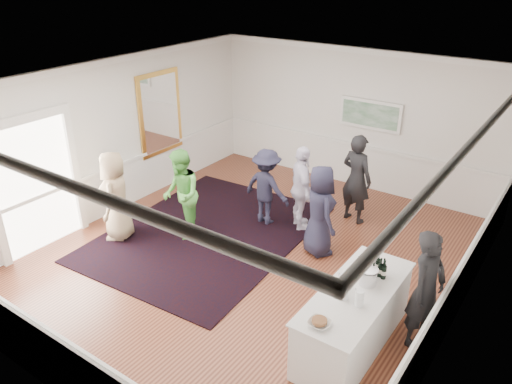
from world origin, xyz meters
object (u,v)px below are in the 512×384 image
Objects in this scene: bartender at (426,290)px; guest_tan at (116,196)px; guest_navy at (320,211)px; guest_green at (181,194)px; guest_dark_b at (356,179)px; ice_bucket at (368,277)px; guest_dark_a at (267,187)px; serving_table at (354,318)px; guest_lilac at (301,189)px; nut_bowl at (319,322)px.

bartender is 1.01× the size of guest_tan.
guest_navy is at bearing 83.37° from guest_tan.
guest_dark_b reaches higher than guest_green.
guest_dark_b is 7.14× the size of ice_bucket.
bartender is at bearing 142.10° from guest_dark_b.
guest_dark_b reaches higher than ice_bucket.
guest_tan is at bearing 107.48° from bartender.
guest_dark_a is 0.93× the size of guest_navy.
serving_table is 1.30× the size of guest_lilac.
guest_lilac is 1.09× the size of guest_dark_a.
guest_tan reaches higher than ice_bucket.
guest_lilac is at bearing 136.32° from ice_bucket.
guest_lilac is 6.64× the size of ice_bucket.
guest_dark_a is 1.81m from guest_dark_b.
guest_dark_b is at bearing 99.98° from guest_tan.
guest_navy is at bearing 102.16° from guest_dark_b.
serving_table is 3.76m from guest_dark_b.
ice_bucket is (-0.70, -0.37, 0.14)m from bartender.
guest_dark_a is 1.47m from guest_navy.
guest_navy is (1.41, -0.40, 0.06)m from guest_dark_a.
bartender is at bearing 61.08° from guest_tan.
guest_green reaches higher than guest_dark_a.
nut_bowl is at bearing -97.20° from ice_bucket.
ice_bucket is at bearing 129.52° from guest_dark_b.
guest_lilac is (-2.30, 2.47, 0.41)m from serving_table.
guest_dark_a is (2.01, 2.12, -0.08)m from guest_tan.
serving_table is 8.64× the size of ice_bucket.
guest_tan is 1.01× the size of guest_lilac.
guest_tan is 6.73× the size of ice_bucket.
guest_lilac is (2.69, 2.32, -0.01)m from guest_tan.
guest_tan is at bearing 65.16° from guest_navy.
bartender is 1.04× the size of guest_navy.
guest_tan is at bearing 50.22° from guest_dark_a.
guest_tan is 1.23m from guest_green.
bartender reaches higher than ice_bucket.
guest_dark_b is at bearing 117.04° from ice_bucket.
nut_bowl is (-0.14, -1.12, -0.08)m from ice_bucket.
guest_lilac is at bearing 81.69° from guest_green.
serving_table is 4.15m from guest_green.
bartender is at bearing -166.76° from guest_lilac.
ice_bucket is (0.05, 0.23, 0.57)m from serving_table.
guest_navy reaches higher than serving_table.
bartender is 4.09m from guest_dark_a.
guest_tan is at bearing -102.21° from guest_green.
guest_dark_a is (-2.99, 2.28, 0.34)m from serving_table.
guest_lilac is 0.72m from guest_dark_a.
guest_tan is 1.00× the size of guest_green.
nut_bowl is (2.21, -3.36, 0.08)m from guest_lilac.
guest_dark_a is (-3.73, 1.68, -0.09)m from bartender.
nut_bowl is at bearing -95.94° from serving_table.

